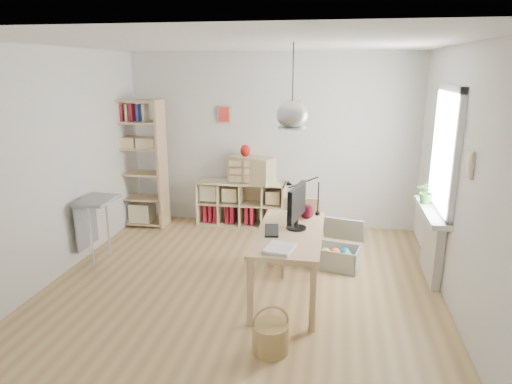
% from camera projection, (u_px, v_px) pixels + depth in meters
% --- Properties ---
extents(ground, '(4.50, 4.50, 0.00)m').
position_uv_depth(ground, '(243.00, 284.00, 5.35)').
color(ground, tan).
rests_on(ground, ground).
extents(room_shell, '(4.50, 4.50, 4.50)m').
position_uv_depth(room_shell, '(292.00, 115.00, 4.59)').
color(room_shell, silver).
rests_on(room_shell, ground).
extents(window_unit, '(0.07, 1.16, 1.46)m').
position_uv_depth(window_unit, '(446.00, 151.00, 5.14)').
color(window_unit, white).
rests_on(window_unit, ground).
extents(radiator, '(0.10, 0.80, 0.80)m').
position_uv_depth(radiator, '(432.00, 246.00, 5.45)').
color(radiator, silver).
rests_on(radiator, ground).
extents(windowsill, '(0.22, 1.20, 0.06)m').
position_uv_depth(windowsill, '(432.00, 211.00, 5.34)').
color(windowsill, silver).
rests_on(windowsill, radiator).
extents(desk, '(0.70, 1.50, 0.75)m').
position_uv_depth(desk, '(290.00, 240.00, 4.94)').
color(desk, tan).
rests_on(desk, ground).
extents(cube_shelf, '(1.40, 0.38, 0.72)m').
position_uv_depth(cube_shelf, '(240.00, 207.00, 7.33)').
color(cube_shelf, '#C6B683').
rests_on(cube_shelf, ground).
extents(tall_bookshelf, '(0.80, 0.38, 2.00)m').
position_uv_depth(tall_bookshelf, '(138.00, 158.00, 7.12)').
color(tall_bookshelf, tan).
rests_on(tall_bookshelf, ground).
extents(side_table, '(0.40, 0.55, 0.85)m').
position_uv_depth(side_table, '(93.00, 212.00, 5.85)').
color(side_table, gray).
rests_on(side_table, ground).
extents(chair, '(0.45, 0.45, 0.90)m').
position_uv_depth(chair, '(300.00, 232.00, 5.59)').
color(chair, gray).
rests_on(chair, ground).
extents(wicker_basket, '(0.33, 0.33, 0.45)m').
position_uv_depth(wicker_basket, '(271.00, 337.00, 4.06)').
color(wicker_basket, '#A7854B').
rests_on(wicker_basket, ground).
extents(storage_chest, '(0.66, 0.72, 0.58)m').
position_uv_depth(storage_chest, '(338.00, 252.00, 5.80)').
color(storage_chest, silver).
rests_on(storage_chest, ground).
extents(monitor, '(0.22, 0.56, 0.48)m').
position_uv_depth(monitor, '(297.00, 205.00, 4.94)').
color(monitor, black).
rests_on(monitor, desk).
extents(keyboard, '(0.20, 0.40, 0.02)m').
position_uv_depth(keyboard, '(272.00, 230.00, 4.93)').
color(keyboard, black).
rests_on(keyboard, desk).
extents(task_lamp, '(0.41, 0.15, 0.43)m').
position_uv_depth(task_lamp, '(301.00, 192.00, 5.38)').
color(task_lamp, black).
rests_on(task_lamp, desk).
extents(yarn_ball, '(0.17, 0.17, 0.17)m').
position_uv_depth(yarn_ball, '(307.00, 212.00, 5.32)').
color(yarn_ball, '#4B0A19').
rests_on(yarn_ball, desk).
extents(paper_tray, '(0.31, 0.36, 0.03)m').
position_uv_depth(paper_tray, '(280.00, 248.00, 4.42)').
color(paper_tray, silver).
rests_on(paper_tray, desk).
extents(drawer_chest, '(0.78, 0.57, 0.41)m').
position_uv_depth(drawer_chest, '(252.00, 170.00, 7.09)').
color(drawer_chest, '#C6B683').
rests_on(drawer_chest, cube_shelf).
extents(red_vase, '(0.16, 0.16, 0.19)m').
position_uv_depth(red_vase, '(245.00, 151.00, 7.03)').
color(red_vase, '#960E0C').
rests_on(red_vase, drawer_chest).
extents(potted_plant, '(0.30, 0.27, 0.29)m').
position_uv_depth(potted_plant, '(428.00, 192.00, 5.52)').
color(potted_plant, '#265C22').
rests_on(potted_plant, windowsill).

